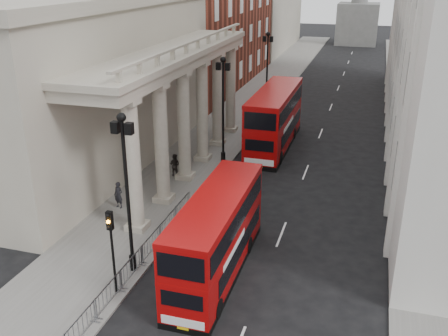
{
  "coord_description": "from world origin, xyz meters",
  "views": [
    {
      "loc": [
        10.17,
        -15.6,
        14.54
      ],
      "look_at": [
        2.22,
        10.85,
        3.43
      ],
      "focal_mm": 40.0,
      "sensor_mm": 36.0,
      "label": 1
    }
  ],
  "objects_px": {
    "pedestrian_b": "(175,165)",
    "bus_far": "(275,118)",
    "pedestrian_a": "(119,195)",
    "pedestrian_c": "(184,150)",
    "traffic_light": "(111,237)",
    "lamp_post_south": "(127,184)",
    "lamp_post_north": "(267,66)",
    "bus_near": "(217,234)",
    "lamp_post_mid": "(223,103)"
  },
  "relations": [
    {
      "from": "lamp_post_south",
      "to": "bus_far",
      "type": "xyz_separation_m",
      "value": [
        3.1,
        21.02,
        -2.28
      ]
    },
    {
      "from": "lamp_post_north",
      "to": "pedestrian_c",
      "type": "height_order",
      "value": "lamp_post_north"
    },
    {
      "from": "bus_near",
      "to": "pedestrian_c",
      "type": "xyz_separation_m",
      "value": [
        -7.37,
        14.61,
        -1.33
      ]
    },
    {
      "from": "pedestrian_a",
      "to": "pedestrian_c",
      "type": "bearing_deg",
      "value": 98.65
    },
    {
      "from": "traffic_light",
      "to": "pedestrian_c",
      "type": "xyz_separation_m",
      "value": [
        -3.32,
        17.8,
        -2.21
      ]
    },
    {
      "from": "lamp_post_mid",
      "to": "bus_far",
      "type": "distance_m",
      "value": 6.33
    },
    {
      "from": "lamp_post_north",
      "to": "traffic_light",
      "type": "relative_size",
      "value": 1.93
    },
    {
      "from": "bus_far",
      "to": "pedestrian_c",
      "type": "bearing_deg",
      "value": -140.28
    },
    {
      "from": "pedestrian_b",
      "to": "bus_far",
      "type": "bearing_deg",
      "value": -117.27
    },
    {
      "from": "lamp_post_south",
      "to": "lamp_post_mid",
      "type": "relative_size",
      "value": 1.0
    },
    {
      "from": "lamp_post_south",
      "to": "lamp_post_mid",
      "type": "distance_m",
      "value": 16.0
    },
    {
      "from": "lamp_post_mid",
      "to": "bus_far",
      "type": "height_order",
      "value": "lamp_post_mid"
    },
    {
      "from": "bus_near",
      "to": "pedestrian_b",
      "type": "distance_m",
      "value": 13.02
    },
    {
      "from": "bus_far",
      "to": "lamp_post_north",
      "type": "bearing_deg",
      "value": 105.77
    },
    {
      "from": "lamp_post_south",
      "to": "pedestrian_b",
      "type": "bearing_deg",
      "value": 102.05
    },
    {
      "from": "lamp_post_south",
      "to": "traffic_light",
      "type": "distance_m",
      "value": 2.71
    },
    {
      "from": "lamp_post_north",
      "to": "lamp_post_mid",
      "type": "bearing_deg",
      "value": -90.0
    },
    {
      "from": "lamp_post_south",
      "to": "bus_near",
      "type": "height_order",
      "value": "lamp_post_south"
    },
    {
      "from": "pedestrian_a",
      "to": "lamp_post_south",
      "type": "bearing_deg",
      "value": -43.15
    },
    {
      "from": "traffic_light",
      "to": "bus_near",
      "type": "relative_size",
      "value": 0.44
    },
    {
      "from": "pedestrian_c",
      "to": "pedestrian_a",
      "type": "bearing_deg",
      "value": -77.06
    },
    {
      "from": "bus_far",
      "to": "pedestrian_a",
      "type": "distance_m",
      "value": 16.53
    },
    {
      "from": "lamp_post_mid",
      "to": "lamp_post_north",
      "type": "bearing_deg",
      "value": 90.0
    },
    {
      "from": "bus_far",
      "to": "traffic_light",
      "type": "bearing_deg",
      "value": -97.39
    },
    {
      "from": "traffic_light",
      "to": "pedestrian_a",
      "type": "height_order",
      "value": "traffic_light"
    },
    {
      "from": "bus_near",
      "to": "pedestrian_c",
      "type": "height_order",
      "value": "bus_near"
    },
    {
      "from": "traffic_light",
      "to": "bus_far",
      "type": "bearing_deg",
      "value": 82.59
    },
    {
      "from": "lamp_post_south",
      "to": "pedestrian_b",
      "type": "height_order",
      "value": "lamp_post_south"
    },
    {
      "from": "pedestrian_a",
      "to": "pedestrian_b",
      "type": "xyz_separation_m",
      "value": [
        1.45,
        6.01,
        -0.02
      ]
    },
    {
      "from": "lamp_post_south",
      "to": "lamp_post_north",
      "type": "relative_size",
      "value": 1.0
    },
    {
      "from": "bus_far",
      "to": "bus_near",
      "type": "bearing_deg",
      "value": -86.95
    },
    {
      "from": "bus_near",
      "to": "pedestrian_b",
      "type": "height_order",
      "value": "bus_near"
    },
    {
      "from": "traffic_light",
      "to": "bus_far",
      "type": "relative_size",
      "value": 0.37
    },
    {
      "from": "lamp_post_mid",
      "to": "traffic_light",
      "type": "height_order",
      "value": "lamp_post_mid"
    },
    {
      "from": "lamp_post_north",
      "to": "traffic_light",
      "type": "bearing_deg",
      "value": -89.83
    },
    {
      "from": "pedestrian_b",
      "to": "pedestrian_c",
      "type": "xyz_separation_m",
      "value": [
        -0.6,
        3.55,
        -0.08
      ]
    },
    {
      "from": "lamp_post_north",
      "to": "bus_far",
      "type": "xyz_separation_m",
      "value": [
        3.1,
        -10.98,
        -2.28
      ]
    },
    {
      "from": "traffic_light",
      "to": "bus_near",
      "type": "bearing_deg",
      "value": 38.22
    },
    {
      "from": "pedestrian_c",
      "to": "bus_far",
      "type": "bearing_deg",
      "value": 57.7
    },
    {
      "from": "lamp_post_north",
      "to": "bus_near",
      "type": "height_order",
      "value": "lamp_post_north"
    },
    {
      "from": "lamp_post_mid",
      "to": "pedestrian_b",
      "type": "relative_size",
      "value": 4.86
    },
    {
      "from": "traffic_light",
      "to": "bus_far",
      "type": "distance_m",
      "value": 23.24
    },
    {
      "from": "lamp_post_north",
      "to": "bus_far",
      "type": "relative_size",
      "value": 0.71
    },
    {
      "from": "lamp_post_south",
      "to": "bus_near",
      "type": "relative_size",
      "value": 0.84
    },
    {
      "from": "lamp_post_south",
      "to": "lamp_post_north",
      "type": "height_order",
      "value": "same"
    },
    {
      "from": "pedestrian_b",
      "to": "lamp_post_north",
      "type": "bearing_deg",
      "value": -91.81
    },
    {
      "from": "pedestrian_a",
      "to": "pedestrian_c",
      "type": "distance_m",
      "value": 9.6
    },
    {
      "from": "lamp_post_mid",
      "to": "pedestrian_b",
      "type": "height_order",
      "value": "lamp_post_mid"
    },
    {
      "from": "lamp_post_mid",
      "to": "pedestrian_b",
      "type": "distance_m",
      "value": 6.04
    },
    {
      "from": "traffic_light",
      "to": "pedestrian_a",
      "type": "xyz_separation_m",
      "value": [
        -4.16,
        8.23,
        -2.11
      ]
    }
  ]
}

